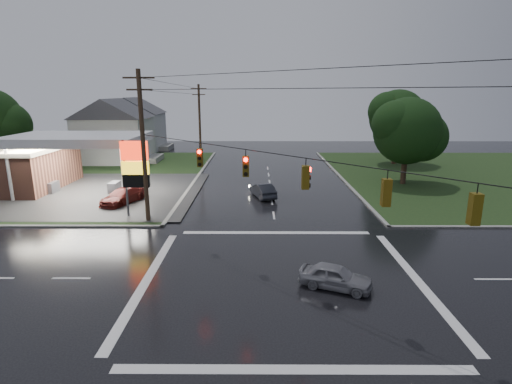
{
  "coord_description": "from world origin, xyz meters",
  "views": [
    {
      "loc": [
        -1.25,
        -19.03,
        9.44
      ],
      "look_at": [
        -1.38,
        6.61,
        3.0
      ],
      "focal_mm": 28.0,
      "sensor_mm": 36.0,
      "label": 1
    }
  ],
  "objects_px": {
    "utility_pole_n": "(200,121)",
    "car_north": "(263,190)",
    "pylon_sign": "(135,166)",
    "tree_ne_far": "(399,118)",
    "house_near": "(115,130)",
    "house_far": "(134,123)",
    "car_crossing": "(336,277)",
    "tree_ne_near": "(409,131)",
    "gas_station": "(11,164)",
    "utility_pole_nw": "(143,145)",
    "car_pump": "(123,196)"
  },
  "relations": [
    {
      "from": "utility_pole_n",
      "to": "car_north",
      "type": "bearing_deg",
      "value": -67.9
    },
    {
      "from": "pylon_sign",
      "to": "tree_ne_far",
      "type": "relative_size",
      "value": 0.61
    },
    {
      "from": "house_near",
      "to": "car_north",
      "type": "bearing_deg",
      "value": -43.95
    },
    {
      "from": "house_far",
      "to": "car_crossing",
      "type": "xyz_separation_m",
      "value": [
        24.53,
        -48.97,
        -3.8
      ]
    },
    {
      "from": "house_far",
      "to": "tree_ne_far",
      "type": "height_order",
      "value": "tree_ne_far"
    },
    {
      "from": "house_far",
      "to": "tree_ne_near",
      "type": "relative_size",
      "value": 1.23
    },
    {
      "from": "gas_station",
      "to": "utility_pole_n",
      "type": "relative_size",
      "value": 2.5
    },
    {
      "from": "gas_station",
      "to": "tree_ne_near",
      "type": "relative_size",
      "value": 2.92
    },
    {
      "from": "utility_pole_nw",
      "to": "car_pump",
      "type": "relative_size",
      "value": 2.37
    },
    {
      "from": "house_near",
      "to": "house_far",
      "type": "bearing_deg",
      "value": 94.76
    },
    {
      "from": "house_near",
      "to": "car_pump",
      "type": "bearing_deg",
      "value": -69.8
    },
    {
      "from": "tree_ne_near",
      "to": "car_north",
      "type": "bearing_deg",
      "value": -160.06
    },
    {
      "from": "tree_ne_near",
      "to": "pylon_sign",
      "type": "bearing_deg",
      "value": -154.99
    },
    {
      "from": "tree_ne_near",
      "to": "car_crossing",
      "type": "bearing_deg",
      "value": -116.72
    },
    {
      "from": "gas_station",
      "to": "house_far",
      "type": "height_order",
      "value": "house_far"
    },
    {
      "from": "gas_station",
      "to": "house_near",
      "type": "xyz_separation_m",
      "value": [
        4.73,
        16.3,
        1.86
      ]
    },
    {
      "from": "gas_station",
      "to": "tree_ne_far",
      "type": "relative_size",
      "value": 2.67
    },
    {
      "from": "utility_pole_n",
      "to": "car_crossing",
      "type": "height_order",
      "value": "utility_pole_n"
    },
    {
      "from": "gas_station",
      "to": "house_near",
      "type": "distance_m",
      "value": 17.07
    },
    {
      "from": "house_near",
      "to": "tree_ne_near",
      "type": "height_order",
      "value": "tree_ne_near"
    },
    {
      "from": "utility_pole_n",
      "to": "tree_ne_near",
      "type": "relative_size",
      "value": 1.17
    },
    {
      "from": "gas_station",
      "to": "car_north",
      "type": "distance_m",
      "value": 25.14
    },
    {
      "from": "utility_pole_nw",
      "to": "tree_ne_near",
      "type": "distance_m",
      "value": 26.74
    },
    {
      "from": "utility_pole_nw",
      "to": "car_crossing",
      "type": "distance_m",
      "value": 16.79
    },
    {
      "from": "pylon_sign",
      "to": "utility_pole_n",
      "type": "distance_m",
      "value": 27.56
    },
    {
      "from": "gas_station",
      "to": "tree_ne_near",
      "type": "bearing_deg",
      "value": 3.3
    },
    {
      "from": "car_north",
      "to": "pylon_sign",
      "type": "bearing_deg",
      "value": 13.97
    },
    {
      "from": "utility_pole_nw",
      "to": "house_near",
      "type": "bearing_deg",
      "value": 113.37
    },
    {
      "from": "pylon_sign",
      "to": "tree_ne_far",
      "type": "height_order",
      "value": "tree_ne_far"
    },
    {
      "from": "car_crossing",
      "to": "pylon_sign",
      "type": "bearing_deg",
      "value": 71.43
    },
    {
      "from": "car_north",
      "to": "car_pump",
      "type": "xyz_separation_m",
      "value": [
        -12.2,
        -2.19,
        0.01
      ]
    },
    {
      "from": "pylon_sign",
      "to": "utility_pole_nw",
      "type": "height_order",
      "value": "utility_pole_nw"
    },
    {
      "from": "house_far",
      "to": "car_crossing",
      "type": "bearing_deg",
      "value": -63.39
    },
    {
      "from": "utility_pole_nw",
      "to": "house_near",
      "type": "height_order",
      "value": "utility_pole_nw"
    },
    {
      "from": "house_far",
      "to": "car_pump",
      "type": "bearing_deg",
      "value": -75.09
    },
    {
      "from": "house_near",
      "to": "tree_ne_near",
      "type": "xyz_separation_m",
      "value": [
        35.09,
        -14.01,
        1.16
      ]
    },
    {
      "from": "utility_pole_nw",
      "to": "car_north",
      "type": "xyz_separation_m",
      "value": [
        8.7,
        7.07,
        -5.06
      ]
    },
    {
      "from": "pylon_sign",
      "to": "car_pump",
      "type": "xyz_separation_m",
      "value": [
        -2.5,
        3.89,
        -3.34
      ]
    },
    {
      "from": "utility_pole_n",
      "to": "house_far",
      "type": "relative_size",
      "value": 0.95
    },
    {
      "from": "gas_station",
      "to": "house_near",
      "type": "bearing_deg",
      "value": 73.83
    },
    {
      "from": "car_crossing",
      "to": "house_near",
      "type": "bearing_deg",
      "value": 55.15
    },
    {
      "from": "pylon_sign",
      "to": "car_north",
      "type": "xyz_separation_m",
      "value": [
        9.7,
        6.07,
        -3.35
      ]
    },
    {
      "from": "tree_ne_far",
      "to": "car_pump",
      "type": "bearing_deg",
      "value": -146.96
    },
    {
      "from": "pylon_sign",
      "to": "car_crossing",
      "type": "xyz_separation_m",
      "value": [
        13.08,
        -11.47,
        -3.4
      ]
    },
    {
      "from": "tree_ne_far",
      "to": "car_crossing",
      "type": "distance_m",
      "value": 38.29
    },
    {
      "from": "pylon_sign",
      "to": "car_crossing",
      "type": "bearing_deg",
      "value": -41.25
    },
    {
      "from": "utility_pole_nw",
      "to": "house_far",
      "type": "xyz_separation_m",
      "value": [
        -12.45,
        38.5,
        -1.32
      ]
    },
    {
      "from": "house_far",
      "to": "car_pump",
      "type": "distance_m",
      "value": 34.99
    },
    {
      "from": "tree_ne_near",
      "to": "car_north",
      "type": "distance_m",
      "value": 16.63
    },
    {
      "from": "pylon_sign",
      "to": "house_near",
      "type": "bearing_deg",
      "value": 112.28
    }
  ]
}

